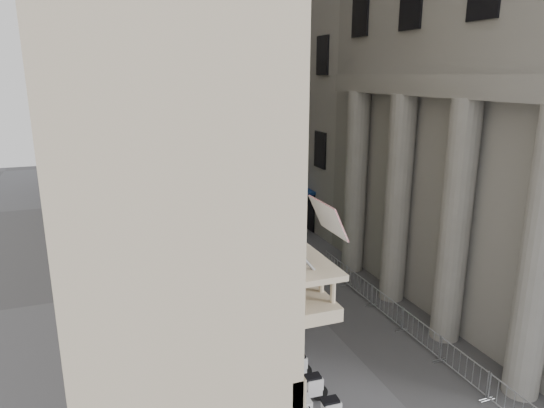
{
  "coord_description": "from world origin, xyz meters",
  "views": [
    {
      "loc": [
        -9.04,
        -4.89,
        10.84
      ],
      "look_at": [
        -0.9,
        17.33,
        4.5
      ],
      "focal_mm": 32.0,
      "sensor_mm": 36.0,
      "label": 1
    }
  ],
  "objects": [
    {
      "name": "scooter_9",
      "position": [
        -3.13,
        15.92,
        0.0
      ],
      "size": [
        1.43,
        0.63,
        1.5
      ],
      "primitive_type": null,
      "rotation": [
        0.0,
        0.0,
        1.52
      ],
      "color": "white",
      "rests_on": "ground"
    },
    {
      "name": "scooter_5",
      "position": [
        -3.13,
        10.69,
        0.0
      ],
      "size": [
        1.43,
        0.63,
        1.5
      ],
      "primitive_type": null,
      "rotation": [
        0.0,
        0.0,
        1.52
      ],
      "color": "white",
      "rests_on": "ground"
    },
    {
      "name": "scooter_6",
      "position": [
        -3.13,
        12.0,
        0.0
      ],
      "size": [
        1.43,
        0.63,
        1.5
      ],
      "primitive_type": null,
      "rotation": [
        0.0,
        0.0,
        1.52
      ],
      "color": "white",
      "rests_on": "ground"
    },
    {
      "name": "barrier_5",
      "position": [
        2.84,
        17.29,
        0.0
      ],
      "size": [
        0.6,
        2.4,
        1.1
      ],
      "primitive_type": null,
      "color": "#AFB2B8",
      "rests_on": "ground"
    },
    {
      "name": "scooter_10",
      "position": [
        -3.13,
        17.23,
        0.0
      ],
      "size": [
        1.43,
        0.63,
        1.5
      ],
      "primitive_type": null,
      "rotation": [
        0.0,
        0.0,
        1.52
      ],
      "color": "white",
      "rests_on": "ground"
    },
    {
      "name": "scooter_14",
      "position": [
        -3.13,
        22.46,
        0.0
      ],
      "size": [
        1.43,
        0.63,
        1.5
      ],
      "primitive_type": null,
      "rotation": [
        0.0,
        0.0,
        1.52
      ],
      "color": "white",
      "rests_on": "ground"
    },
    {
      "name": "scooter_3",
      "position": [
        -3.13,
        8.07,
        0.0
      ],
      "size": [
        1.43,
        0.63,
        1.5
      ],
      "primitive_type": null,
      "rotation": [
        0.0,
        0.0,
        1.52
      ],
      "color": "white",
      "rests_on": "ground"
    },
    {
      "name": "barrier_1",
      "position": [
        2.84,
        7.29,
        0.0
      ],
      "size": [
        0.6,
        2.4,
        1.1
      ],
      "primitive_type": null,
      "color": "#AFB2B8",
      "rests_on": "ground"
    },
    {
      "name": "pedestrian_a",
      "position": [
        1.67,
        30.67,
        0.93
      ],
      "size": [
        0.69,
        0.47,
        1.86
      ],
      "primitive_type": "imported",
      "rotation": [
        0.0,
        0.0,
        3.18
      ],
      "color": "#0D0E37",
      "rests_on": "ground"
    },
    {
      "name": "scooter_7",
      "position": [
        -3.13,
        13.31,
        0.0
      ],
      "size": [
        1.43,
        0.63,
        1.5
      ],
      "primitive_type": null,
      "rotation": [
        0.0,
        0.0,
        1.52
      ],
      "color": "white",
      "rests_on": "ground"
    },
    {
      "name": "scooter_12",
      "position": [
        -3.13,
        19.85,
        0.0
      ],
      "size": [
        1.43,
        0.63,
        1.5
      ],
      "primitive_type": null,
      "rotation": [
        0.0,
        0.0,
        1.52
      ],
      "color": "white",
      "rests_on": "ground"
    },
    {
      "name": "pedestrian_c",
      "position": [
        -2.0,
        35.8,
        0.96
      ],
      "size": [
        1.11,
        0.96,
        1.93
      ],
      "primitive_type": "imported",
      "rotation": [
        0.0,
        0.0,
        3.59
      ],
      "color": "black",
      "rests_on": "ground"
    },
    {
      "name": "scooter_13",
      "position": [
        -3.13,
        21.16,
        0.0
      ],
      "size": [
        1.43,
        0.63,
        1.5
      ],
      "primitive_type": null,
      "rotation": [
        0.0,
        0.0,
        1.52
      ],
      "color": "white",
      "rests_on": "ground"
    },
    {
      "name": "barrier_4",
      "position": [
        2.84,
        14.79,
        0.0
      ],
      "size": [
        0.6,
        2.4,
        1.1
      ],
      "primitive_type": null,
      "color": "#AFB2B8",
      "rests_on": "ground"
    },
    {
      "name": "street_lamp",
      "position": [
        -3.93,
        18.37,
        4.43
      ],
      "size": [
        2.45,
        0.4,
        7.49
      ],
      "rotation": [
        0.0,
        0.0,
        0.09
      ],
      "color": "gray",
      "rests_on": "ground"
    },
    {
      "name": "far_building",
      "position": [
        0.0,
        48.0,
        15.0
      ],
      "size": [
        22.0,
        10.0,
        30.0
      ],
      "primitive_type": "cube",
      "color": "#A6A49D",
      "rests_on": "ground"
    },
    {
      "name": "security_tent",
      "position": [
        -2.27,
        25.08,
        2.79
      ],
      "size": [
        4.11,
        4.11,
        3.34
      ],
      "color": "white",
      "rests_on": "ground"
    },
    {
      "name": "barrier_2",
      "position": [
        2.84,
        9.79,
        0.0
      ],
      "size": [
        0.6,
        2.4,
        1.1
      ],
      "primitive_type": null,
      "color": "#AFB2B8",
      "rests_on": "ground"
    },
    {
      "name": "scooter_11",
      "position": [
        -3.13,
        18.54,
        0.0
      ],
      "size": [
        1.43,
        0.63,
        1.5
      ],
      "primitive_type": null,
      "rotation": [
        0.0,
        0.0,
        1.52
      ],
      "color": "white",
      "rests_on": "ground"
    },
    {
      "name": "info_kiosk",
      "position": [
        -4.19,
        19.06,
        1.03
      ],
      "size": [
        0.64,
        0.99,
        2.03
      ],
      "rotation": [
        0.0,
        0.0,
        -0.41
      ],
      "color": "black",
      "rests_on": "ground"
    },
    {
      "name": "blue_awning",
      "position": [
        4.15,
        26.0,
        0.0
      ],
      "size": [
        1.6,
        3.0,
        3.0
      ],
      "primitive_type": null,
      "color": "navy",
      "rests_on": "ground"
    },
    {
      "name": "scooter_4",
      "position": [
        -3.13,
        9.38,
        0.0
      ],
      "size": [
        1.43,
        0.63,
        1.5
      ],
      "primitive_type": null,
      "rotation": [
        0.0,
        0.0,
        1.52
      ],
      "color": "white",
      "rests_on": "ground"
    },
    {
      "name": "pedestrian_b",
      "position": [
        3.0,
        34.77,
        0.89
      ],
      "size": [
        1.05,
        0.94,
        1.78
      ],
      "primitive_type": "imported",
      "rotation": [
        0.0,
        0.0,
        2.78
      ],
      "color": "black",
      "rests_on": "ground"
    },
    {
      "name": "barrier_3",
      "position": [
        2.84,
        12.29,
        0.0
      ],
      "size": [
        0.6,
        2.4,
        1.1
      ],
      "primitive_type": null,
      "color": "#AFB2B8",
      "rests_on": "ground"
    },
    {
      "name": "iron_fence",
      "position": [
        -4.3,
        18.0,
        0.0
      ],
      "size": [
        0.3,
        28.0,
        1.4
      ],
      "primitive_type": null,
      "color": "black",
      "rests_on": "ground"
    },
    {
      "name": "scooter_8",
      "position": [
        -3.13,
        14.61,
        0.0
      ],
      "size": [
        1.43,
        0.63,
        1.5
      ],
      "primitive_type": null,
      "rotation": [
        0.0,
        0.0,
        1.52
      ],
      "color": "white",
      "rests_on": "ground"
    }
  ]
}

